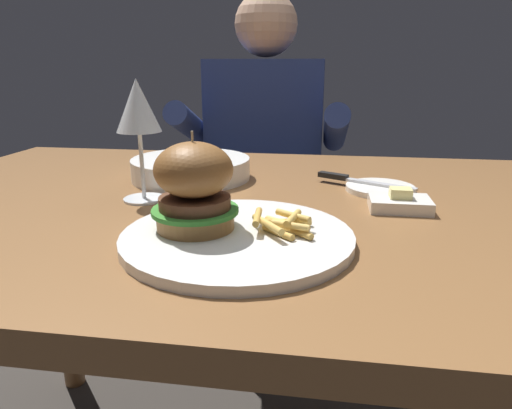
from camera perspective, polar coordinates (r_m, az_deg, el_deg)
The scene contains 10 objects.
dining_table at distance 0.82m, azimuth -2.54°, elevation -5.15°, with size 1.32×0.86×0.74m.
main_plate at distance 0.60m, azimuth -2.32°, elevation -4.13°, with size 0.30×0.30×0.01m, color white.
burger_sandwich at distance 0.60m, azimuth -7.73°, elevation 2.29°, with size 0.12×0.12×0.13m.
fries_pile at distance 0.60m, azimuth 3.26°, elevation -2.31°, with size 0.08×0.08×0.02m.
wine_glass at distance 0.78m, azimuth -14.55°, elevation 11.37°, with size 0.07×0.07×0.20m.
bread_plate at distance 0.87m, azimuth 15.25°, elevation 1.97°, with size 0.13×0.13×0.01m, color white.
table_knife at distance 0.89m, azimuth 12.37°, elevation 3.02°, with size 0.18×0.10×0.01m.
butter_dish at distance 0.77m, azimuth 17.52°, elevation 0.21°, with size 0.10×0.07×0.04m.
soup_bowl at distance 0.94m, azimuth -8.13°, elevation 4.62°, with size 0.24×0.24×0.05m.
diner_person at distance 1.52m, azimuth 1.13°, elevation 1.81°, with size 0.51×0.36×1.18m.
Camera 1 is at (0.15, -0.75, 0.96)m, focal length 32.00 mm.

